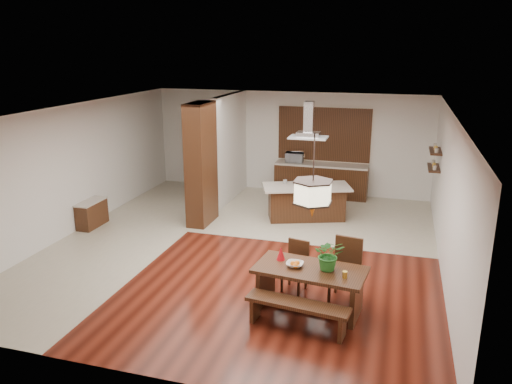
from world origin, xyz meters
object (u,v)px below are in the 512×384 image
(dining_bench, at_px, (297,316))
(foliage_plant, at_px, (329,254))
(fruit_bowl, at_px, (295,264))
(kitchen_island, at_px, (306,202))
(dining_table, at_px, (310,279))
(pendant_lantern, at_px, (313,176))
(dining_chair_right, at_px, (344,271))
(range_hood, at_px, (309,120))
(microwave, at_px, (294,157))
(dining_chair_left, at_px, (294,267))
(hallway_console, at_px, (92,214))
(island_cup, at_px, (322,185))

(dining_bench, distance_m, foliage_plant, 1.07)
(fruit_bowl, distance_m, kitchen_island, 4.40)
(dining_table, height_order, pendant_lantern, pendant_lantern)
(dining_chair_right, height_order, pendant_lantern, pendant_lantern)
(dining_bench, distance_m, pendant_lantern, 2.12)
(pendant_lantern, bearing_deg, dining_table, 0.00)
(pendant_lantern, height_order, range_hood, same)
(dining_table, bearing_deg, range_hood, 101.38)
(microwave, bearing_deg, fruit_bowl, -81.26)
(dining_chair_left, bearing_deg, range_hood, 109.77)
(foliage_plant, relative_size, kitchen_island, 0.23)
(pendant_lantern, relative_size, kitchen_island, 0.57)
(kitchen_island, height_order, microwave, microwave)
(pendant_lantern, bearing_deg, fruit_bowl, 179.87)
(fruit_bowl, bearing_deg, foliage_plant, 2.97)
(hallway_console, xyz_separation_m, pendant_lantern, (5.65, -2.40, 1.93))
(dining_bench, distance_m, kitchen_island, 5.05)
(dining_table, bearing_deg, fruit_bowl, 179.87)
(dining_chair_left, height_order, pendant_lantern, pendant_lantern)
(fruit_bowl, bearing_deg, hallway_console, 156.01)
(hallway_console, bearing_deg, dining_chair_right, -17.34)
(dining_table, height_order, dining_bench, dining_table)
(dining_bench, bearing_deg, dining_table, 83.62)
(dining_table, xyz_separation_m, dining_bench, (-0.07, -0.63, -0.31))
(dining_chair_right, relative_size, fruit_bowl, 3.86)
(hallway_console, height_order, dining_chair_left, dining_chair_left)
(dining_chair_left, distance_m, pendant_lantern, 1.93)
(microwave, bearing_deg, island_cup, -65.61)
(dining_bench, height_order, microwave, microwave)
(pendant_lantern, relative_size, microwave, 2.65)
(dining_chair_left, distance_m, kitchen_island, 3.80)
(dining_chair_right, bearing_deg, range_hood, 118.64)
(pendant_lantern, xyz_separation_m, microwave, (-1.63, 6.41, -1.16))
(dining_bench, bearing_deg, island_cup, 95.03)
(pendant_lantern, relative_size, fruit_bowl, 4.75)
(foliage_plant, bearing_deg, dining_table, -174.30)
(fruit_bowl, height_order, microwave, microwave)
(island_cup, bearing_deg, dining_chair_left, -88.07)
(foliage_plant, distance_m, range_hood, 4.71)
(fruit_bowl, distance_m, island_cup, 4.27)
(foliage_plant, bearing_deg, pendant_lantern, -174.30)
(kitchen_island, bearing_deg, dining_table, -98.50)
(fruit_bowl, distance_m, microwave, 6.56)
(range_hood, xyz_separation_m, microwave, (-0.75, 2.05, -1.38))
(hallway_console, relative_size, dining_table, 0.48)
(foliage_plant, xyz_separation_m, island_cup, (-0.79, 4.24, -0.07))
(foliage_plant, height_order, kitchen_island, foliage_plant)
(hallway_console, xyz_separation_m, dining_chair_right, (6.15, -1.92, 0.22))
(dining_table, xyz_separation_m, dining_chair_right, (0.50, 0.48, -0.01))
(island_cup, bearing_deg, dining_table, -83.30)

